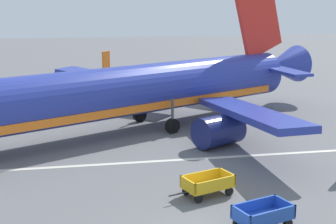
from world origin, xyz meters
name	(u,v)px	position (x,y,z in m)	size (l,w,h in m)	color
apron_stripe	(156,161)	(0.00, 10.74, 0.01)	(120.00, 0.36, 0.01)	silver
airplane	(139,91)	(-0.07, 18.25, 3.05)	(35.13, 28.98, 11.34)	#28389E
baggage_cart_second_in_row	(263,215)	(3.17, 1.06, 0.60)	(3.61, 2.10, 1.07)	#234CB2
baggage_cart_third_in_row	(208,184)	(1.74, 5.02, 0.60)	(3.59, 2.16, 1.07)	gold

